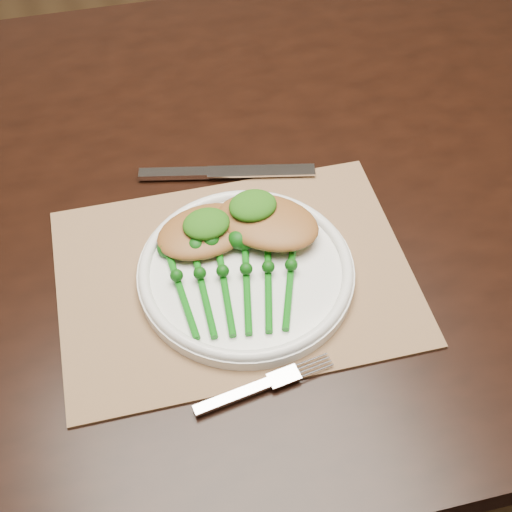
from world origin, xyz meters
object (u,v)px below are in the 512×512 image
object	(u,v)px
dining_table	(257,338)
dinner_plate	(246,271)
placemat	(234,276)
chicken_fillet_left	(205,231)
broccolini_bundle	(236,288)

from	to	relation	value
dining_table	dinner_plate	bearing A→B (deg)	-108.08
placemat	chicken_fillet_left	size ratio (longest dim) A/B	3.47
dining_table	placemat	size ratio (longest dim) A/B	4.25
placemat	dinner_plate	size ratio (longest dim) A/B	1.63
chicken_fillet_left	dinner_plate	bearing A→B (deg)	-70.43
dining_table	chicken_fillet_left	xyz separation A→B (m)	(-0.10, -0.09, 0.40)
dinner_plate	chicken_fillet_left	distance (m)	0.07
dining_table	broccolini_bundle	distance (m)	0.44
placemat	chicken_fillet_left	xyz separation A→B (m)	(-0.02, 0.05, 0.03)
dinner_plate	chicken_fillet_left	xyz separation A→B (m)	(-0.03, 0.06, 0.01)
chicken_fillet_left	broccolini_bundle	xyz separation A→B (m)	(0.01, -0.08, -0.01)
dining_table	dinner_plate	distance (m)	0.42
dining_table	chicken_fillet_left	distance (m)	0.42
dining_table	chicken_fillet_left	size ratio (longest dim) A/B	14.76
dining_table	broccolini_bundle	xyz separation A→B (m)	(-0.09, -0.17, 0.40)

